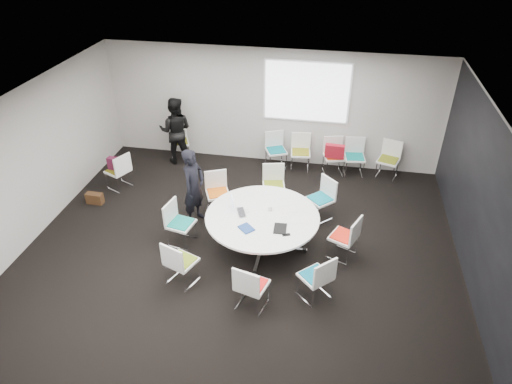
% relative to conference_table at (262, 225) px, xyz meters
% --- Properties ---
extents(room_shell, '(8.08, 7.08, 2.88)m').
position_rel_conference_table_xyz_m(room_shell, '(-0.29, -0.05, 0.88)').
color(room_shell, black).
rests_on(room_shell, ground).
extents(conference_table, '(2.07, 2.07, 0.73)m').
position_rel_conference_table_xyz_m(conference_table, '(0.00, 0.00, 0.00)').
color(conference_table, silver).
rests_on(conference_table, ground).
extents(projection_screen, '(1.90, 0.03, 1.35)m').
position_rel_conference_table_xyz_m(projection_screen, '(0.42, 3.41, 1.33)').
color(projection_screen, white).
rests_on(projection_screen, room_shell).
extents(chair_ring_a, '(0.60, 0.60, 0.88)m').
position_rel_conference_table_xyz_m(chair_ring_a, '(1.49, 0.02, -0.25)').
color(chair_ring_a, silver).
rests_on(chair_ring_a, ground).
extents(chair_ring_b, '(0.64, 0.64, 0.88)m').
position_rel_conference_table_xyz_m(chair_ring_b, '(0.99, 1.17, -0.25)').
color(chair_ring_b, silver).
rests_on(chair_ring_b, ground).
extents(chair_ring_c, '(0.54, 0.54, 0.88)m').
position_rel_conference_table_xyz_m(chair_ring_c, '(-0.02, 1.50, -0.25)').
color(chair_ring_c, silver).
rests_on(chair_ring_c, ground).
extents(chair_ring_d, '(0.60, 0.60, 0.88)m').
position_rel_conference_table_xyz_m(chair_ring_d, '(-1.11, 1.00, -0.25)').
color(chair_ring_d, silver).
rests_on(chair_ring_d, ground).
extents(chair_ring_e, '(0.53, 0.54, 0.88)m').
position_rel_conference_table_xyz_m(chair_ring_e, '(-1.53, -0.14, -0.25)').
color(chair_ring_e, silver).
rests_on(chair_ring_e, ground).
extents(chair_ring_f, '(0.59, 0.58, 0.88)m').
position_rel_conference_table_xyz_m(chair_ring_f, '(-1.18, -1.16, -0.25)').
color(chair_ring_f, silver).
rests_on(chair_ring_f, ground).
extents(chair_ring_g, '(0.56, 0.55, 0.88)m').
position_rel_conference_table_xyz_m(chair_ring_g, '(0.09, -1.49, -0.25)').
color(chair_ring_g, silver).
rests_on(chair_ring_g, ground).
extents(chair_ring_h, '(0.64, 0.64, 0.88)m').
position_rel_conference_table_xyz_m(chair_ring_h, '(1.07, -1.10, -0.25)').
color(chair_ring_h, silver).
rests_on(chair_ring_h, ground).
extents(chair_back_a, '(0.60, 0.60, 0.88)m').
position_rel_conference_table_xyz_m(chair_back_a, '(-0.21, 3.11, -0.25)').
color(chair_back_a, silver).
rests_on(chair_back_a, ground).
extents(chair_back_b, '(0.51, 0.50, 0.88)m').
position_rel_conference_table_xyz_m(chair_back_b, '(0.39, 3.11, -0.25)').
color(chair_back_b, silver).
rests_on(chair_back_b, ground).
extents(chair_back_c, '(0.56, 0.56, 0.88)m').
position_rel_conference_table_xyz_m(chair_back_c, '(1.18, 3.06, -0.25)').
color(chair_back_c, silver).
rests_on(chair_back_c, ground).
extents(chair_back_d, '(0.51, 0.50, 0.88)m').
position_rel_conference_table_xyz_m(chair_back_d, '(1.66, 3.11, -0.25)').
color(chair_back_d, silver).
rests_on(chair_back_d, ground).
extents(chair_back_e, '(0.58, 0.57, 0.88)m').
position_rel_conference_table_xyz_m(chair_back_e, '(2.44, 3.11, -0.25)').
color(chair_back_e, silver).
rests_on(chair_back_e, ground).
extents(chair_spare_left, '(0.60, 0.60, 0.88)m').
position_rel_conference_table_xyz_m(chair_spare_left, '(-3.53, 1.49, -0.25)').
color(chair_spare_left, silver).
rests_on(chair_spare_left, ground).
extents(chair_person_back, '(0.60, 0.60, 0.88)m').
position_rel_conference_table_xyz_m(chair_person_back, '(-2.66, 3.11, -0.25)').
color(chair_person_back, silver).
rests_on(chair_person_back, ground).
extents(person_main, '(0.52, 0.66, 1.61)m').
position_rel_conference_table_xyz_m(person_main, '(-1.48, 0.61, 0.28)').
color(person_main, black).
rests_on(person_main, ground).
extents(person_back, '(0.89, 0.73, 1.67)m').
position_rel_conference_table_xyz_m(person_back, '(-2.65, 2.95, 0.31)').
color(person_back, black).
rests_on(person_back, ground).
extents(laptop, '(0.30, 0.36, 0.02)m').
position_rel_conference_table_xyz_m(laptop, '(-0.35, 0.04, 0.22)').
color(laptop, '#333338').
rests_on(laptop, conference_table).
extents(laptop_lid, '(0.13, 0.28, 0.22)m').
position_rel_conference_table_xyz_m(laptop_lid, '(-0.59, 0.13, 0.34)').
color(laptop_lid, silver).
rests_on(laptop_lid, conference_table).
extents(notebook_black, '(0.24, 0.31, 0.02)m').
position_rel_conference_table_xyz_m(notebook_black, '(0.37, -0.33, 0.22)').
color(notebook_black, black).
rests_on(notebook_black, conference_table).
extents(tablet_folio, '(0.33, 0.32, 0.03)m').
position_rel_conference_table_xyz_m(tablet_folio, '(-0.21, -0.44, 0.22)').
color(tablet_folio, navy).
rests_on(tablet_folio, conference_table).
extents(papers_right, '(0.36, 0.31, 0.00)m').
position_rel_conference_table_xyz_m(papers_right, '(0.44, 0.27, 0.21)').
color(papers_right, white).
rests_on(papers_right, conference_table).
extents(papers_front, '(0.31, 0.22, 0.00)m').
position_rel_conference_table_xyz_m(papers_front, '(0.68, -0.00, 0.21)').
color(papers_front, white).
rests_on(papers_front, conference_table).
extents(cup, '(0.08, 0.08, 0.09)m').
position_rel_conference_table_xyz_m(cup, '(0.11, 0.20, 0.25)').
color(cup, white).
rests_on(cup, conference_table).
extents(phone, '(0.16, 0.12, 0.01)m').
position_rel_conference_table_xyz_m(phone, '(0.50, -0.48, 0.21)').
color(phone, black).
rests_on(phone, conference_table).
extents(maroon_bag, '(0.41, 0.17, 0.28)m').
position_rel_conference_table_xyz_m(maroon_bag, '(-3.55, 1.50, 0.10)').
color(maroon_bag, '#50152D').
rests_on(maroon_bag, chair_spare_left).
extents(brown_bag, '(0.36, 0.17, 0.24)m').
position_rel_conference_table_xyz_m(brown_bag, '(-3.81, 0.80, -0.40)').
color(brown_bag, '#3B2413').
rests_on(brown_bag, ground).
extents(red_jacket, '(0.45, 0.18, 0.36)m').
position_rel_conference_table_xyz_m(red_jacket, '(1.18, 2.84, 0.18)').
color(red_jacket, '#A41422').
rests_on(red_jacket, chair_back_c).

